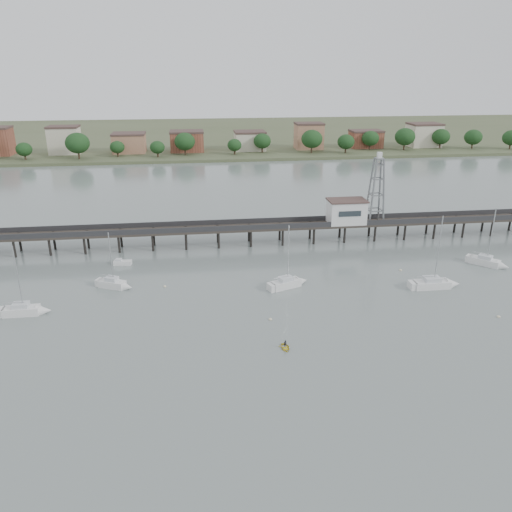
{
  "coord_description": "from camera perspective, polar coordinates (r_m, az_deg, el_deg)",
  "views": [
    {
      "loc": [
        -8.54,
        -42.94,
        36.73
      ],
      "look_at": [
        2.49,
        42.0,
        4.0
      ],
      "focal_mm": 35.0,
      "sensor_mm": 36.0,
      "label": 1
    }
  ],
  "objects": [
    {
      "name": "mooring_buoys",
      "position": [
        85.0,
        0.83,
        -4.63
      ],
      "size": [
        82.48,
        20.69,
        0.39
      ],
      "color": "beige",
      "rests_on": "ground"
    },
    {
      "name": "sailboat_e",
      "position": [
        107.81,
        25.22,
        -0.72
      ],
      "size": [
        6.63,
        6.77,
        12.22
      ],
      "rotation": [
        0.0,
        0.0,
        -0.8
      ],
      "color": "white",
      "rests_on": "ground"
    },
    {
      "name": "sailboat_c",
      "position": [
        88.95,
        3.99,
        -3.07
      ],
      "size": [
        7.48,
        4.66,
        12.03
      ],
      "rotation": [
        0.0,
        0.0,
        0.39
      ],
      "color": "white",
      "rests_on": "ground"
    },
    {
      "name": "far_shore",
      "position": [
        284.91,
        -5.71,
        13.6
      ],
      "size": [
        500.0,
        170.0,
        10.4
      ],
      "color": "#475133",
      "rests_on": "ground"
    },
    {
      "name": "sailboat_a",
      "position": [
        86.79,
        -24.55,
        -5.69
      ],
      "size": [
        7.24,
        2.12,
        12.06
      ],
      "rotation": [
        0.0,
        0.0,
        0.0
      ],
      "color": "white",
      "rests_on": "ground"
    },
    {
      "name": "sailboat_d",
      "position": [
        94.05,
        20.15,
        -3.01
      ],
      "size": [
        8.48,
        2.52,
        13.96
      ],
      "rotation": [
        0.0,
        0.0,
        -0.01
      ],
      "color": "white",
      "rests_on": "ground"
    },
    {
      "name": "ground_plane",
      "position": [
        57.14,
        3.12,
        -19.12
      ],
      "size": [
        500.0,
        500.0,
        0.0
      ],
      "primitive_type": "plane",
      "color": "slate",
      "rests_on": "ground"
    },
    {
      "name": "pier_building",
      "position": [
        112.36,
        10.3,
        5.05
      ],
      "size": [
        8.4,
        5.4,
        5.3
      ],
      "color": "silver",
      "rests_on": "ground"
    },
    {
      "name": "pier",
      "position": [
        108.41,
        -2.53,
        3.21
      ],
      "size": [
        150.0,
        5.0,
        5.5
      ],
      "color": "#2D2823",
      "rests_on": "ground"
    },
    {
      "name": "dinghy_occupant",
      "position": [
        70.57,
        3.35,
        -10.49
      ],
      "size": [
        0.48,
        1.07,
        0.25
      ],
      "primitive_type": "imported",
      "rotation": [
        0.0,
        0.0,
        3.05
      ],
      "color": "black",
      "rests_on": "ground"
    },
    {
      "name": "yellow_dinghy",
      "position": [
        70.57,
        3.35,
        -10.49
      ],
      "size": [
        1.64,
        0.58,
        2.26
      ],
      "primitive_type": "imported",
      "rotation": [
        0.0,
        0.0,
        0.07
      ],
      "color": "yellow",
      "rests_on": "ground"
    },
    {
      "name": "sailboat_b",
      "position": [
        91.38,
        -15.66,
        -3.16
      ],
      "size": [
        6.56,
        4.39,
        10.72
      ],
      "rotation": [
        0.0,
        0.0,
        -0.44
      ],
      "color": "white",
      "rests_on": "ground"
    },
    {
      "name": "lattice_tower",
      "position": [
        113.38,
        13.6,
        7.26
      ],
      "size": [
        3.2,
        3.2,
        15.5
      ],
      "color": "slate",
      "rests_on": "ground"
    },
    {
      "name": "white_tender",
      "position": [
        101.82,
        -15.05,
        -0.73
      ],
      "size": [
        3.59,
        1.82,
        1.34
      ],
      "rotation": [
        0.0,
        0.0,
        -0.12
      ],
      "color": "white",
      "rests_on": "ground"
    }
  ]
}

